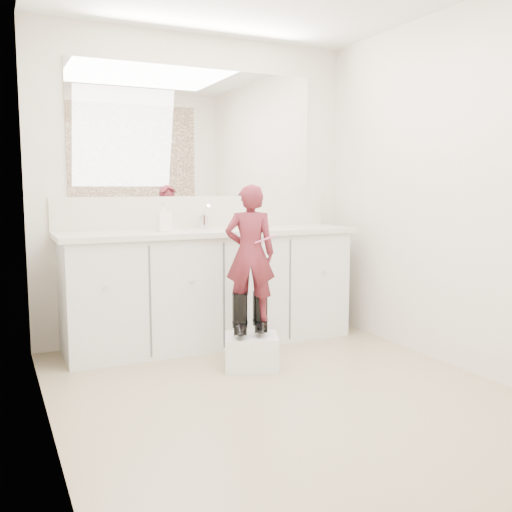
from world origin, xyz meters
TOP-DOWN VIEW (x-y plane):
  - floor at (0.00, 0.00)m, footprint 3.00×3.00m
  - wall_back at (0.00, 1.50)m, footprint 2.60×0.00m
  - wall_front at (0.00, -1.50)m, footprint 2.60×0.00m
  - wall_left at (-1.30, 0.00)m, footprint 0.00×3.00m
  - wall_right at (1.30, 0.00)m, footprint 0.00×3.00m
  - vanity_cabinet at (0.00, 1.23)m, footprint 2.20×0.55m
  - countertop at (0.00, 1.21)m, footprint 2.28×0.58m
  - backsplash at (0.00, 1.49)m, footprint 2.28×0.03m
  - mirror at (0.00, 1.49)m, footprint 2.00×0.02m
  - dot_panel at (0.00, -1.49)m, footprint 2.00×0.01m
  - faucet at (0.00, 1.38)m, footprint 0.08×0.08m
  - cup at (0.51, 1.28)m, footprint 0.11×0.11m
  - soap_bottle at (-0.36, 1.23)m, footprint 0.11×0.11m
  - step_stool at (0.03, 0.53)m, footprint 0.44×0.40m
  - boot_left at (-0.05, 0.55)m, footprint 0.17×0.22m
  - boot_right at (0.10, 0.55)m, footprint 0.17×0.22m
  - toddler at (0.03, 0.55)m, footprint 0.39×0.33m
  - toothbrush at (0.10, 0.47)m, footprint 0.13×0.06m

SIDE VIEW (x-z plane):
  - floor at x=0.00m, z-range 0.00..0.00m
  - step_stool at x=0.03m, z-range 0.00..0.22m
  - boot_left at x=-0.05m, z-range 0.22..0.52m
  - boot_right at x=0.10m, z-range 0.22..0.52m
  - vanity_cabinet at x=0.00m, z-range 0.00..0.85m
  - toddler at x=0.03m, z-range 0.32..1.23m
  - countertop at x=0.00m, z-range 0.85..0.89m
  - toothbrush at x=0.10m, z-range 0.84..0.90m
  - cup at x=0.51m, z-range 0.89..0.98m
  - faucet at x=0.00m, z-range 0.89..0.99m
  - soap_bottle at x=-0.36m, z-range 0.89..1.10m
  - backsplash at x=0.00m, z-range 0.89..1.14m
  - wall_back at x=0.00m, z-range -0.10..2.50m
  - wall_front at x=0.00m, z-range -0.10..2.50m
  - wall_left at x=-1.30m, z-range -0.30..2.70m
  - wall_right at x=1.30m, z-range -0.30..2.70m
  - mirror at x=0.00m, z-range 1.14..2.14m
  - dot_panel at x=0.00m, z-range 1.05..2.25m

